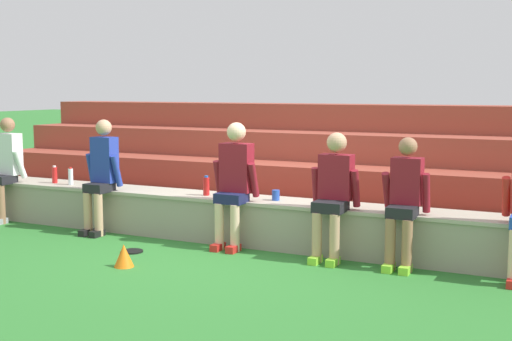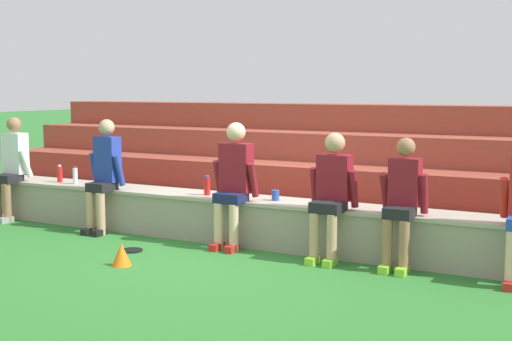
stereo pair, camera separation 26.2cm
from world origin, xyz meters
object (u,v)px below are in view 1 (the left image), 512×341
(person_right_of_center, at_px, (333,191))
(water_bottle_near_left, at_px, (55,175))
(person_center, at_px, (234,180))
(sports_cone, at_px, (124,256))
(person_far_right, at_px, (404,198))
(frisbee, at_px, (132,251))
(plastic_cup_middle, at_px, (276,195))
(person_far_left, at_px, (5,166))
(water_bottle_mid_right, at_px, (206,186))
(person_left_of_center, at_px, (101,173))
(water_bottle_mid_left, at_px, (71,176))

(person_right_of_center, height_order, water_bottle_near_left, person_right_of_center)
(person_center, distance_m, sports_cone, 1.61)
(person_far_right, distance_m, frisbee, 3.16)
(plastic_cup_middle, bearing_deg, person_far_left, -176.00)
(water_bottle_mid_right, xyz_separation_m, plastic_cup_middle, (0.94, 0.04, -0.05))
(water_bottle_near_left, bearing_deg, person_center, -4.89)
(person_left_of_center, distance_m, frisbee, 1.44)
(water_bottle_mid_left, distance_m, water_bottle_near_left, 0.32)
(water_bottle_mid_right, bearing_deg, sports_cone, -94.45)
(person_right_of_center, relative_size, frisbee, 5.56)
(water_bottle_near_left, relative_size, frisbee, 0.98)
(water_bottle_mid_right, relative_size, water_bottle_near_left, 1.00)
(water_bottle_mid_right, relative_size, frisbee, 0.98)
(person_left_of_center, bearing_deg, person_center, 1.11)
(plastic_cup_middle, bearing_deg, frisbee, -143.49)
(frisbee, height_order, sports_cone, sports_cone)
(water_bottle_near_left, bearing_deg, water_bottle_mid_left, -4.84)
(sports_cone, bearing_deg, person_far_right, 25.97)
(frisbee, bearing_deg, water_bottle_mid_right, 66.12)
(person_right_of_center, xyz_separation_m, sports_cone, (-1.88, -1.29, -0.65))
(person_far_right, relative_size, plastic_cup_middle, 11.04)
(water_bottle_mid_left, height_order, plastic_cup_middle, water_bottle_mid_left)
(person_center, xyz_separation_m, person_right_of_center, (1.24, -0.01, -0.05))
(person_left_of_center, height_order, person_far_right, person_left_of_center)
(person_far_left, bearing_deg, person_center, 0.05)
(water_bottle_mid_left, bearing_deg, person_center, -4.90)
(person_center, bearing_deg, person_far_left, -179.95)
(person_center, height_order, person_far_right, person_center)
(person_center, bearing_deg, plastic_cup_middle, 34.33)
(person_left_of_center, height_order, frisbee, person_left_of_center)
(person_left_of_center, height_order, sports_cone, person_left_of_center)
(person_center, bearing_deg, frisbee, -142.58)
(person_right_of_center, bearing_deg, sports_cone, -145.65)
(person_far_left, height_order, sports_cone, person_far_left)
(person_center, xyz_separation_m, sports_cone, (-0.64, -1.30, -0.70))
(person_right_of_center, distance_m, person_far_right, 0.79)
(person_far_right, relative_size, water_bottle_near_left, 5.56)
(water_bottle_mid_left, distance_m, frisbee, 2.10)
(person_far_right, bearing_deg, person_far_left, -179.92)
(water_bottle_mid_right, bearing_deg, frisbee, -113.88)
(person_far_right, relative_size, water_bottle_mid_left, 5.61)
(person_right_of_center, bearing_deg, frisbee, -161.78)
(person_far_right, height_order, plastic_cup_middle, person_far_right)
(plastic_cup_middle, bearing_deg, sports_cone, -123.82)
(water_bottle_mid_left, bearing_deg, person_far_left, -166.66)
(water_bottle_mid_right, relative_size, plastic_cup_middle, 1.99)
(frisbee, bearing_deg, person_far_left, 165.05)
(person_right_of_center, height_order, sports_cone, person_right_of_center)
(person_left_of_center, relative_size, water_bottle_mid_right, 6.00)
(person_far_left, xyz_separation_m, water_bottle_mid_right, (3.16, 0.25, -0.12))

